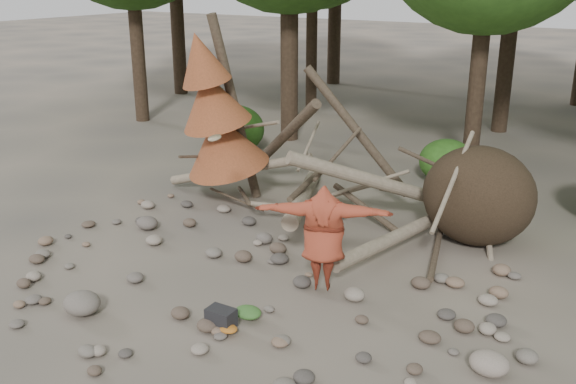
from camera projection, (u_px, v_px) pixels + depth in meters
The scene contains 12 objects.
ground at pixel (243, 296), 10.73m from camera, with size 120.00×120.00×0.00m, color #514C44.
deadfall_pile at pixel (448, 193), 12.80m from camera, with size 8.55×5.24×3.30m.
dead_conifer at pixel (216, 115), 14.30m from camera, with size 2.06×2.16×4.35m.
bush_left at pixel (234, 129), 19.02m from camera, with size 1.80×1.80×1.44m, color #265216.
bush_mid at pixel (446, 161), 16.40m from camera, with size 1.40×1.40×1.12m, color #32691E.
frisbee_thrower at pixel (323, 237), 10.58m from camera, with size 3.68×1.44×2.29m.
backpack at pixel (221, 321), 9.69m from camera, with size 0.43×0.28×0.28m, color black.
cloth_green at pixel (248, 315), 9.97m from camera, with size 0.44×0.37×0.17m, color #356428.
cloth_orange at pixel (228, 332), 9.57m from camera, with size 0.29×0.24×0.11m, color #AC631D.
boulder_front_left at pixel (82, 303), 10.13m from camera, with size 0.61×0.55×0.37m, color #6C635A.
boulder_mid_right at pixel (489, 363), 8.61m from camera, with size 0.53×0.48×0.32m, color gray.
boulder_mid_left at pixel (147, 223), 13.48m from camera, with size 0.46×0.42×0.28m, color #605851.
Camera 1 is at (5.70, -7.73, 5.14)m, focal length 40.00 mm.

